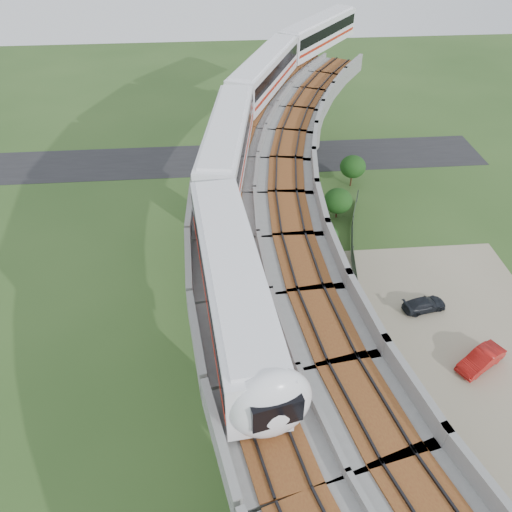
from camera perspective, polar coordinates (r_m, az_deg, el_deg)
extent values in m
plane|color=#2E4D1F|center=(38.07, 0.27, -10.43)|extent=(160.00, 160.00, 0.00)
cube|color=gray|center=(40.15, 21.23, -10.62)|extent=(18.00, 26.00, 0.04)
cube|color=#232326|center=(61.92, -2.19, 11.03)|extent=(60.00, 8.00, 0.03)
cube|color=#99968E|center=(62.73, 6.28, 15.45)|extent=(2.86, 2.93, 8.40)
cube|color=#99968E|center=(61.00, 6.60, 19.59)|extent=(7.21, 5.74, 1.20)
cube|color=#99968E|center=(43.06, 0.29, 3.90)|extent=(2.35, 2.51, 8.40)
cube|color=#99968E|center=(40.51, 0.31, 9.48)|extent=(7.31, 3.58, 1.20)
cube|color=#99968E|center=(28.68, 4.17, -20.58)|extent=(2.35, 2.51, 8.40)
cube|color=#99968E|center=(24.68, 4.69, -14.89)|extent=(7.31, 3.58, 1.20)
cube|color=gray|center=(55.29, 4.52, 18.77)|extent=(16.42, 20.91, 0.80)
cube|color=gray|center=(56.33, 0.14, 20.23)|extent=(8.66, 17.08, 1.00)
cube|color=gray|center=(53.97, 9.16, 18.93)|extent=(8.66, 17.08, 1.00)
cube|color=brown|center=(55.78, 2.27, 19.54)|extent=(10.68, 18.08, 0.12)
cube|color=black|center=(55.74, 2.27, 19.65)|extent=(9.69, 17.59, 0.12)
cube|color=brown|center=(54.58, 6.87, 18.86)|extent=(10.68, 18.08, 0.12)
cube|color=black|center=(54.54, 6.88, 18.98)|extent=(9.69, 17.59, 0.12)
cube|color=gray|center=(38.88, 0.17, 9.82)|extent=(11.77, 20.03, 0.80)
cube|color=gray|center=(38.94, -6.28, 11.14)|extent=(3.22, 18.71, 1.00)
cube|color=gray|center=(38.44, 6.69, 10.72)|extent=(3.22, 18.71, 1.00)
cube|color=brown|center=(38.85, -3.13, 10.51)|extent=(5.44, 19.05, 0.12)
cube|color=black|center=(38.79, -3.13, 10.67)|extent=(4.35, 18.88, 0.12)
cube|color=brown|center=(38.60, 3.48, 10.29)|extent=(5.44, 19.05, 0.12)
cube|color=black|center=(38.54, 3.49, 10.45)|extent=(4.35, 18.88, 0.12)
cube|color=gray|center=(24.65, 3.87, -11.14)|extent=(11.77, 20.03, 0.80)
cube|color=gray|center=(23.40, -6.38, -11.57)|extent=(3.22, 18.71, 1.00)
cube|color=gray|center=(25.27, 13.42, -7.81)|extent=(3.22, 18.71, 1.00)
cube|color=brown|center=(23.92, -1.24, -11.40)|extent=(5.44, 19.05, 0.12)
cube|color=black|center=(23.83, -1.24, -11.22)|extent=(4.35, 18.88, 0.12)
cube|color=brown|center=(24.88, 8.84, -9.45)|extent=(5.44, 19.05, 0.12)
cube|color=black|center=(24.79, 8.87, -9.26)|extent=(4.35, 18.88, 0.12)
cube|color=white|center=(24.82, -2.71, -3.21)|extent=(4.21, 15.20, 3.20)
cube|color=white|center=(23.72, -2.83, -0.16)|extent=(3.59, 14.40, 0.22)
cube|color=black|center=(24.52, -2.74, -2.43)|extent=(4.21, 14.61, 1.15)
cube|color=#B62412|center=(25.33, -2.66, -4.47)|extent=(4.21, 14.61, 0.30)
cube|color=black|center=(25.82, -2.61, -5.62)|extent=(3.18, 12.88, 0.28)
cube|color=white|center=(37.85, -3.26, 12.73)|extent=(4.90, 15.23, 3.20)
cube|color=white|center=(37.14, -3.36, 15.09)|extent=(4.26, 14.41, 0.22)
cube|color=black|center=(37.66, -3.28, 13.35)|extent=(4.87, 14.65, 1.15)
cube|color=#B62412|center=(38.19, -3.22, 11.72)|extent=(4.87, 14.65, 0.30)
cube|color=black|center=(38.51, -3.18, 10.78)|extent=(3.78, 12.89, 0.28)
cube|color=white|center=(51.96, 1.01, 20.17)|extent=(8.33, 14.87, 3.20)
cube|color=white|center=(51.44, 1.03, 21.96)|extent=(7.54, 13.97, 0.22)
cube|color=black|center=(51.82, 1.01, 20.64)|extent=(8.15, 14.34, 1.15)
cube|color=#B62412|center=(52.20, 1.00, 19.39)|extent=(8.15, 14.34, 0.30)
cube|color=black|center=(52.44, 0.99, 18.65)|extent=(6.72, 12.48, 0.28)
cube|color=white|center=(65.86, 7.17, 23.94)|extent=(11.24, 13.57, 3.20)
cube|color=white|center=(65.45, 7.30, 25.37)|extent=(10.35, 12.65, 0.22)
cube|color=black|center=(65.75, 7.20, 24.32)|extent=(10.92, 13.13, 1.15)
cube|color=#B62412|center=(66.05, 7.12, 23.31)|extent=(10.92, 13.13, 0.30)
cube|color=black|center=(66.24, 7.06, 22.72)|extent=(9.24, 11.29, 0.28)
ellipsoid|color=white|center=(20.01, 1.72, -16.51)|extent=(3.64, 2.50, 3.64)
cylinder|color=#2D382D|center=(54.22, 11.54, 6.75)|extent=(0.08, 0.08, 1.50)
cube|color=#2D382D|center=(52.12, 11.22, 5.38)|extent=(1.69, 4.77, 1.40)
cylinder|color=#2D382D|center=(50.06, 11.01, 3.87)|extent=(0.08, 0.08, 1.50)
cube|color=#2D382D|center=(48.03, 10.92, 2.21)|extent=(1.23, 4.91, 1.40)
cylinder|color=#2D382D|center=(46.06, 10.98, 0.40)|extent=(0.08, 0.08, 1.50)
cube|color=#2D382D|center=(44.15, 11.18, -1.59)|extent=(0.75, 4.99, 1.40)
cylinder|color=#2D382D|center=(42.32, 11.57, -3.76)|extent=(0.08, 0.08, 1.50)
cube|color=#2D382D|center=(40.58, 12.16, -6.11)|extent=(0.27, 5.04, 1.40)
cylinder|color=#2D382D|center=(38.95, 12.97, -8.66)|extent=(0.08, 0.08, 1.50)
cube|color=#2D382D|center=(37.45, 14.05, -11.41)|extent=(0.27, 5.04, 1.40)
cylinder|color=#2D382D|center=(36.09, 15.41, -14.34)|extent=(0.08, 0.08, 1.50)
cube|color=#2D382D|center=(34.90, 17.11, -17.43)|extent=(0.75, 4.99, 1.40)
cylinder|color=#2D382D|center=(33.89, 19.16, -20.65)|extent=(0.08, 0.08, 1.50)
cube|color=#2D382D|center=(33.09, 21.61, -23.95)|extent=(1.23, 4.91, 1.40)
cylinder|color=#382314|center=(56.99, 10.81, 8.57)|extent=(0.18, 0.18, 1.54)
ellipsoid|color=#113711|center=(56.21, 11.01, 10.00)|extent=(2.82, 2.82, 2.40)
cylinder|color=#382314|center=(51.47, 9.19, 4.91)|extent=(0.18, 0.18, 1.10)
ellipsoid|color=#113711|center=(50.70, 9.35, 6.24)|extent=(2.89, 2.89, 2.46)
cylinder|color=#382314|center=(46.52, 7.82, 1.01)|extent=(0.18, 0.18, 1.21)
ellipsoid|color=#113711|center=(45.74, 7.96, 2.30)|extent=(2.33, 2.33, 1.98)
cylinder|color=#382314|center=(43.82, 7.80, -1.53)|extent=(0.18, 0.18, 1.46)
ellipsoid|color=#113711|center=(42.86, 7.98, 0.03)|extent=(2.66, 2.66, 2.26)
cylinder|color=#382314|center=(40.35, 8.51, -6.40)|extent=(0.18, 0.18, 0.96)
ellipsoid|color=#113711|center=(39.52, 8.67, -5.17)|extent=(2.40, 2.40, 2.04)
cylinder|color=#382314|center=(35.63, 12.56, -14.86)|extent=(0.18, 0.18, 1.31)
ellipsoid|color=#113711|center=(34.66, 12.85, -13.65)|extent=(1.93, 1.93, 1.64)
cylinder|color=#382314|center=(34.10, 15.56, -18.86)|extent=(0.18, 0.18, 1.54)
ellipsoid|color=#113711|center=(32.96, 15.99, -17.55)|extent=(2.08, 2.08, 1.77)
ellipsoid|color=#113711|center=(31.26, 19.97, -25.31)|extent=(1.94, 1.94, 1.65)
imported|color=white|center=(35.50, 18.74, -16.87)|extent=(1.53, 3.63, 1.22)
imported|color=#A8120F|center=(39.85, 24.33, -10.72)|extent=(4.19, 3.24, 1.33)
imported|color=black|center=(42.68, 18.69, -5.25)|extent=(3.85, 2.17, 1.05)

